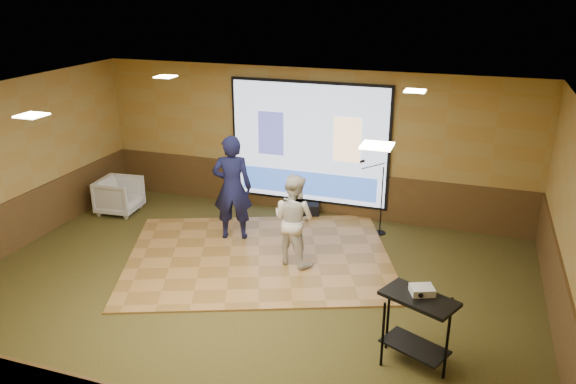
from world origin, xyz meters
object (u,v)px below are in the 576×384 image
(player_left, at_px, (232,188))
(mic_stand, at_px, (378,209))
(av_table, at_px, (417,317))
(duffel_bag, at_px, (309,210))
(projector, at_px, (422,290))
(banquet_chair, at_px, (119,196))
(player_right, at_px, (294,220))
(dance_floor, at_px, (259,256))
(projector_screen, at_px, (309,145))

(player_left, height_order, mic_stand, player_left)
(av_table, distance_m, duffel_bag, 4.98)
(player_left, distance_m, projector, 4.50)
(av_table, height_order, duffel_bag, av_table)
(banquet_chair, bearing_deg, player_right, -109.07)
(av_table, relative_size, banquet_chair, 1.17)
(projector, xyz_separation_m, duffel_bag, (-2.66, 4.09, -0.88))
(mic_stand, bearing_deg, projector, -50.31)
(av_table, distance_m, banquet_chair, 7.18)
(dance_floor, xyz_separation_m, player_left, (-0.73, 0.57, 1.01))
(dance_floor, height_order, av_table, av_table)
(projector_screen, height_order, player_right, projector_screen)
(mic_stand, bearing_deg, av_table, -50.96)
(av_table, xyz_separation_m, mic_stand, (-1.16, 3.79, -0.18))
(projector_screen, relative_size, mic_stand, 2.28)
(dance_floor, xyz_separation_m, player_right, (0.65, -0.04, 0.81))
(banquet_chair, bearing_deg, projector_screen, -76.29)
(mic_stand, bearing_deg, duffel_bag, -172.87)
(av_table, relative_size, duffel_bag, 2.36)
(mic_stand, bearing_deg, banquet_chair, -150.57)
(av_table, bearing_deg, duffel_bag, 122.32)
(projector, height_order, banquet_chair, projector)
(player_left, bearing_deg, projector, 128.01)
(player_left, distance_m, mic_stand, 2.80)
(av_table, height_order, projector, projector)
(projector_screen, xyz_separation_m, mic_stand, (1.57, -0.58, -0.98))
(dance_floor, relative_size, duffel_bag, 11.21)
(banquet_chair, bearing_deg, mic_stand, -87.71)
(player_right, bearing_deg, dance_floor, 14.74)
(projector, bearing_deg, banquet_chair, 133.19)
(projector, bearing_deg, player_right, 117.59)
(player_left, height_order, projector, player_left)
(mic_stand, relative_size, banquet_chair, 1.78)
(player_left, height_order, player_right, player_left)
(player_right, distance_m, duffel_bag, 2.27)
(projector, relative_size, mic_stand, 0.19)
(av_table, relative_size, projector, 3.43)
(av_table, bearing_deg, projector, 78.92)
(projector, bearing_deg, player_left, 123.15)
(player_left, relative_size, projector, 7.09)
(dance_floor, bearing_deg, duffel_bag, 81.98)
(dance_floor, relative_size, player_left, 2.30)
(dance_floor, relative_size, mic_stand, 3.13)
(projector_screen, height_order, mic_stand, projector_screen)
(dance_floor, height_order, projector, projector)
(av_table, bearing_deg, projector_screen, 122.00)
(banquet_chair, relative_size, duffel_bag, 2.01)
(dance_floor, bearing_deg, projector_screen, 84.71)
(projector, relative_size, duffel_bag, 0.69)
(player_right, bearing_deg, projector, 157.66)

